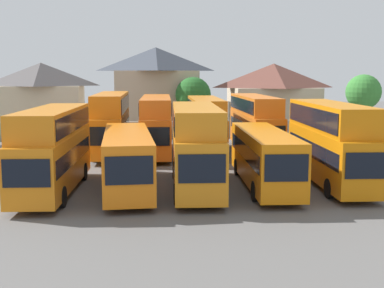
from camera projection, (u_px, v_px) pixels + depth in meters
The scene contains 16 objects.
ground at pixel (175, 146), 47.56m from camera, with size 140.00×140.00×0.00m, color #605E5B.
depot_boundary_wall at pixel (172, 130), 52.69m from camera, with size 56.00×0.50×1.80m, color gray.
bus_1 at pixel (53, 146), 28.55m from camera, with size 3.14×10.91×4.80m.
bus_2 at pixel (127, 157), 29.22m from camera, with size 3.00×11.40×3.40m.
bus_3 at pixel (196, 143), 29.19m from camera, with size 3.21×10.79×4.89m.
bus_4 at pixel (264, 155), 30.05m from camera, with size 3.09×11.44×3.36m.
bus_5 at pixel (331, 139), 30.70m from camera, with size 3.18×11.46×4.97m.
bus_6 at pixel (111, 120), 42.41m from camera, with size 2.79×12.09×5.10m.
bus_7 at pixel (156, 122), 42.30m from camera, with size 2.97×12.03×4.82m.
bus_8 at pixel (206, 122), 42.60m from camera, with size 2.84×10.88×4.71m.
bus_9 at pixel (255, 121), 43.31m from camera, with size 2.71×12.02×4.87m.
house_terrace_left at pixel (42, 97), 58.55m from camera, with size 9.60×6.68×8.00m.
house_terrace_centre at pixel (156, 88), 59.44m from camera, with size 9.94×7.86×9.81m.
house_terrace_right at pixel (273, 96), 60.32m from camera, with size 10.52×7.42×7.94m.
tree_behind_wall at pixel (363, 92), 52.25m from camera, with size 3.66×3.66×6.69m.
tree_right_of_lot at pixel (193, 95), 54.93m from camera, with size 3.92×3.92×6.40m.
Camera 1 is at (-3.39, -28.98, 6.78)m, focal length 46.99 mm.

